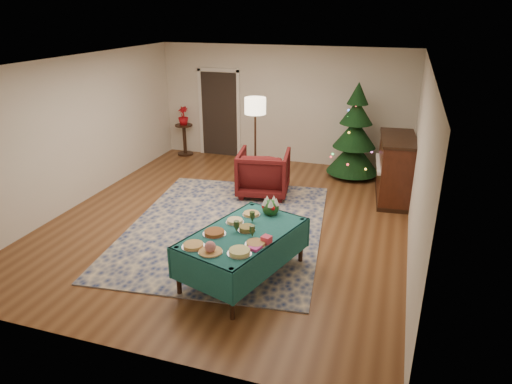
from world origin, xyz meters
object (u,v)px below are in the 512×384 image
(gift_box, at_px, (266,239))
(side_table, at_px, (185,140))
(potted_plant, at_px, (183,120))
(buffet_table, at_px, (243,241))
(christmas_tree, at_px, (355,135))
(armchair, at_px, (264,171))
(piano, at_px, (395,169))
(floor_lamp, at_px, (255,111))

(gift_box, distance_m, side_table, 6.29)
(gift_box, bearing_deg, potted_plant, 125.72)
(buffet_table, distance_m, christmas_tree, 4.72)
(buffet_table, height_order, armchair, armchair)
(side_table, height_order, potted_plant, potted_plant)
(armchair, distance_m, piano, 2.53)
(piano, bearing_deg, armchair, -167.33)
(side_table, distance_m, potted_plant, 0.52)
(armchair, bearing_deg, floor_lamp, -68.36)
(gift_box, bearing_deg, buffet_table, 153.91)
(piano, bearing_deg, gift_box, -111.48)
(piano, bearing_deg, side_table, 164.94)
(armchair, bearing_deg, buffet_table, 92.89)
(gift_box, distance_m, armchair, 3.33)
(buffet_table, relative_size, gift_box, 18.13)
(gift_box, height_order, floor_lamp, floor_lamp)
(gift_box, height_order, potted_plant, potted_plant)
(potted_plant, xyz_separation_m, christmas_tree, (4.22, -0.30, 0.03))
(buffet_table, xyz_separation_m, armchair, (-0.62, 2.98, -0.06))
(buffet_table, distance_m, side_table, 5.92)
(side_table, bearing_deg, potted_plant, -45.00)
(side_table, relative_size, potted_plant, 1.73)
(buffet_table, relative_size, potted_plant, 4.52)
(gift_box, bearing_deg, christmas_tree, 83.43)
(christmas_tree, bearing_deg, side_table, 175.94)
(side_table, distance_m, christmas_tree, 4.27)
(floor_lamp, bearing_deg, buffet_table, -74.57)
(christmas_tree, xyz_separation_m, piano, (0.91, -1.08, -0.32))
(gift_box, xyz_separation_m, armchair, (-1.00, 3.17, -0.25))
(side_table, relative_size, piano, 0.52)
(floor_lamp, bearing_deg, potted_plant, 150.49)
(armchair, relative_size, side_table, 1.29)
(armchair, xyz_separation_m, piano, (2.47, 0.55, 0.11))
(armchair, distance_m, christmas_tree, 2.30)
(potted_plant, height_order, christmas_tree, christmas_tree)
(potted_plant, bearing_deg, gift_box, -54.28)
(buffet_table, bearing_deg, armchair, 101.78)
(armchair, bearing_deg, piano, -176.22)
(armchair, relative_size, christmas_tree, 0.49)
(floor_lamp, xyz_separation_m, piano, (2.84, -0.09, -0.92))
(floor_lamp, distance_m, potted_plant, 2.70)
(buffet_table, bearing_deg, side_table, 123.78)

